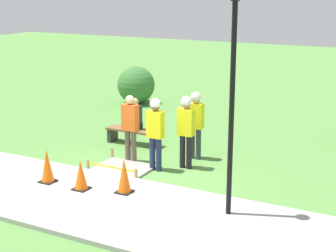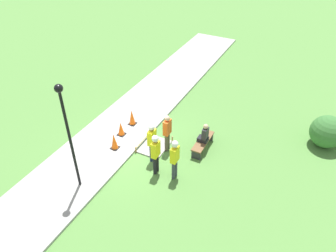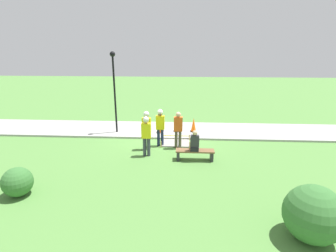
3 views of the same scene
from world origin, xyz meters
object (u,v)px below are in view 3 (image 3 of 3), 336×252
traffic_cone_near_patch (194,125)px  worker_trainee (160,124)px  park_bench (195,153)px  worker_assistant (146,133)px  traffic_cone_sidewalk_edge (159,126)px  worker_supervisor (147,127)px  person_seated_on_bench (195,143)px  lamppost_near (114,81)px  bystander_in_orange_shirt (178,128)px  traffic_cone_far_patch (177,126)px

traffic_cone_near_patch → worker_trainee: size_ratio=0.42×
park_bench → worker_assistant: size_ratio=0.90×
traffic_cone_sidewalk_edge → worker_supervisor: worker_supervisor is taller
person_seated_on_bench → traffic_cone_sidewalk_edge: bearing=-62.4°
worker_supervisor → worker_trainee: size_ratio=1.01×
person_seated_on_bench → worker_trainee: bearing=-46.1°
lamppost_near → bystander_in_orange_shirt: bearing=150.1°
person_seated_on_bench → worker_trainee: size_ratio=0.49×
park_bench → worker_trainee: size_ratio=0.89×
worker_trainee → traffic_cone_sidewalk_edge: bearing=-83.5°
traffic_cone_far_patch → bystander_in_orange_shirt: (-0.13, 2.28, 0.57)m
person_seated_on_bench → worker_trainee: 2.29m
traffic_cone_sidewalk_edge → park_bench: bearing=118.3°
person_seated_on_bench → bystander_in_orange_shirt: bystander_in_orange_shirt is taller
worker_trainee → lamppost_near: (2.56, -1.72, 1.79)m
worker_supervisor → bystander_in_orange_shirt: 1.47m
park_bench → lamppost_near: 5.90m
traffic_cone_near_patch → person_seated_on_bench: size_ratio=0.85×
lamppost_near → traffic_cone_far_patch: bearing=-174.5°
traffic_cone_near_patch → traffic_cone_far_patch: size_ratio=1.15×
park_bench → person_seated_on_bench: 0.49m
traffic_cone_sidewalk_edge → worker_supervisor: (0.39, 2.24, 0.63)m
worker_supervisor → lamppost_near: size_ratio=0.43×
bystander_in_orange_shirt → worker_trainee: bearing=-16.0°
traffic_cone_far_patch → worker_assistant: size_ratio=0.37×
person_seated_on_bench → worker_assistant: size_ratio=0.50×
traffic_cone_near_patch → lamppost_near: bearing=4.2°
worker_supervisor → traffic_cone_sidewalk_edge: bearing=-99.8°
person_seated_on_bench → lamppost_near: 5.72m
traffic_cone_near_patch → bystander_in_orange_shirt: 2.47m
worker_supervisor → lamppost_near: lamppost_near is taller
traffic_cone_near_patch → park_bench: bearing=89.0°
worker_trainee → bystander_in_orange_shirt: bearing=164.0°
traffic_cone_far_patch → park_bench: size_ratio=0.41×
traffic_cone_near_patch → worker_supervisor: size_ratio=0.42×
park_bench → worker_supervisor: size_ratio=0.88×
worker_assistant → traffic_cone_near_patch: bearing=-123.3°
traffic_cone_sidewalk_edge → worker_trainee: (-0.20, 1.75, 0.61)m
traffic_cone_sidewalk_edge → park_bench: traffic_cone_sidewalk_edge is taller
traffic_cone_far_patch → bystander_in_orange_shirt: size_ratio=0.38×
traffic_cone_near_patch → worker_assistant: worker_assistant is taller
traffic_cone_near_patch → traffic_cone_sidewalk_edge: bearing=8.5°
traffic_cone_near_patch → traffic_cone_sidewalk_edge: (1.86, 0.28, -0.00)m
person_seated_on_bench → worker_supervisor: bearing=-28.0°
traffic_cone_near_patch → person_seated_on_bench: (0.09, 3.67, 0.32)m
worker_supervisor → bystander_in_orange_shirt: size_ratio=1.04×
traffic_cone_far_patch → lamppost_near: size_ratio=0.15×
traffic_cone_sidewalk_edge → lamppost_near: lamppost_near is taller
traffic_cone_sidewalk_edge → traffic_cone_near_patch: bearing=-171.5°
worker_trainee → lamppost_near: lamppost_near is taller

